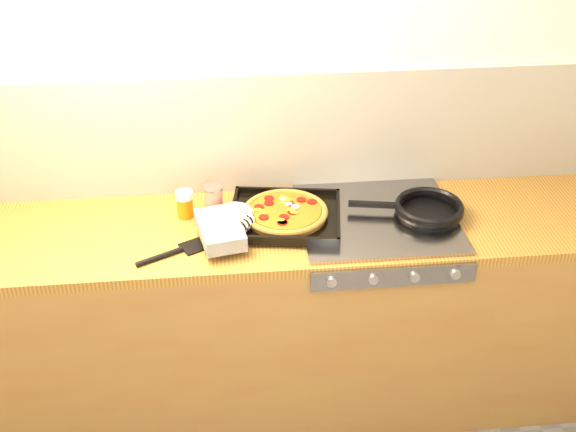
{
  "coord_description": "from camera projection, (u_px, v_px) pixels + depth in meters",
  "views": [
    {
      "loc": [
        -0.14,
        -1.23,
        2.39
      ],
      "look_at": [
        0.1,
        1.08,
        0.95
      ],
      "focal_mm": 45.0,
      "sensor_mm": 36.0,
      "label": 1
    }
  ],
  "objects": [
    {
      "name": "room_shell",
      "position": [
        255.0,
        134.0,
        2.88
      ],
      "size": [
        3.2,
        3.2,
        3.2
      ],
      "color": "white",
      "rests_on": "ground"
    },
    {
      "name": "counter_run",
      "position": [
        264.0,
        317.0,
        3.0
      ],
      "size": [
        3.2,
        0.62,
        0.9
      ],
      "color": "olive",
      "rests_on": "ground"
    },
    {
      "name": "stovetop",
      "position": [
        377.0,
        218.0,
        2.8
      ],
      "size": [
        0.6,
        0.56,
        0.02
      ],
      "primitive_type": "cube",
      "color": "gray",
      "rests_on": "counter_run"
    },
    {
      "name": "pizza_on_tray",
      "position": [
        267.0,
        217.0,
        2.74
      ],
      "size": [
        0.58,
        0.47,
        0.07
      ],
      "color": "black",
      "rests_on": "stovetop"
    },
    {
      "name": "frying_pan",
      "position": [
        427.0,
        209.0,
        2.8
      ],
      "size": [
        0.47,
        0.31,
        0.04
      ],
      "color": "black",
      "rests_on": "stovetop"
    },
    {
      "name": "tomato_can",
      "position": [
        213.0,
        199.0,
        2.83
      ],
      "size": [
        0.1,
        0.1,
        0.11
      ],
      "color": "#9A1B0C",
      "rests_on": "counter_run"
    },
    {
      "name": "juice_glass",
      "position": [
        185.0,
        204.0,
        2.8
      ],
      "size": [
        0.08,
        0.08,
        0.11
      ],
      "color": "#C6670B",
      "rests_on": "counter_run"
    },
    {
      "name": "wooden_spoon",
      "position": [
        310.0,
        197.0,
        2.93
      ],
      "size": [
        0.3,
        0.05,
        0.02
      ],
      "color": "#A18044",
      "rests_on": "counter_run"
    },
    {
      "name": "black_spatula",
      "position": [
        175.0,
        252.0,
        2.6
      ],
      "size": [
        0.27,
        0.18,
        0.02
      ],
      "color": "black",
      "rests_on": "counter_run"
    }
  ]
}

